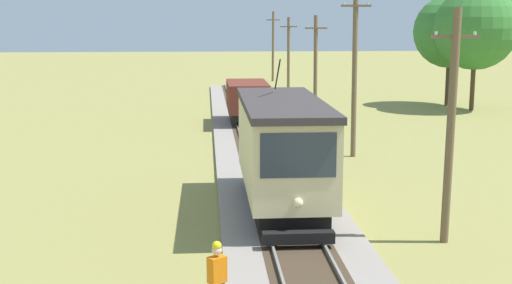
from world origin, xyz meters
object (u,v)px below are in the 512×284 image
Objects in this scene: red_tram at (282,149)px; utility_pole_far at (315,67)px; freight_car at (247,100)px; utility_pole_near_tram at (451,125)px; utility_pole_horizon at (273,46)px; tree_left_near at (450,32)px; track_worker at (217,277)px; tree_right_near at (476,28)px; utility_pole_mid at (355,70)px; gravel_pile at (309,110)px; utility_pole_distant at (288,56)px.

utility_pole_far is (4.40, 20.90, 1.22)m from red_tram.
freight_car is 23.33m from utility_pole_near_tram.
utility_pole_horizon reaches higher than utility_pole_near_tram.
utility_pole_near_tram is 0.83× the size of tree_left_near.
tree_right_near is (18.55, 33.17, 4.78)m from track_worker.
freight_car is 5.02m from utility_pole_far.
freight_car is at bearing -160.96° from tree_right_near.
utility_pole_far is (4.40, 1.55, 1.85)m from freight_car.
utility_pole_near_tram reaches higher than track_worker.
red_tram is at bearing -52.69° from track_worker.
tree_right_near is at bearing 18.92° from utility_pole_far.
utility_pole_mid reaches higher than utility_pole_far.
freight_car is 4.88m from gravel_pile.
track_worker is (-6.71, -56.90, -2.67)m from utility_pole_horizon.
tree_right_near reaches higher than utility_pole_distant.
tree_left_near is (11.01, -7.58, 2.11)m from utility_pole_distant.
utility_pole_near_tram is at bearing -90.00° from utility_pole_distant.
track_worker is (-6.71, -4.73, -2.49)m from utility_pole_near_tram.
utility_pole_horizon is 23.78m from tree_left_near.
gravel_pile is at bearing 106.12° from utility_pole_far.
red_tram is at bearing -101.89° from utility_pole_far.
tree_right_near is (12.07, 3.27, 5.18)m from gravel_pile.
utility_pole_mid is (-0.00, 12.88, 0.60)m from utility_pole_near_tram.
utility_pole_near_tram is at bearing -112.61° from tree_right_near.
tree_left_near is (11.01, 6.79, 2.06)m from utility_pole_far.
utility_pole_horizon is at bearing 84.83° from red_tram.
utility_pole_near_tram reaches higher than freight_car.
freight_car is at bearing -160.63° from utility_pole_far.
utility_pole_horizon reaches higher than utility_pole_far.
utility_pole_near_tram is 8.58m from track_worker.
tree_right_near reaches higher than track_worker.
utility_pole_near_tram reaches higher than utility_pole_distant.
freight_car is 0.78× the size of utility_pole_far.
red_tram is 29.99m from tree_right_near.
utility_pole_mid is at bearing -90.00° from utility_pole_far.
tree_left_near is 0.94× the size of tree_right_near.
tree_left_near reaches higher than freight_car.
tree_right_near reaches higher than freight_car.
utility_pole_horizon is (-0.00, 52.17, 0.17)m from utility_pole_near_tram.
track_worker is (-2.31, -27.56, -0.57)m from freight_car.
freight_car is 1.64× the size of gravel_pile.
red_tram is at bearing -89.99° from freight_car.
tree_right_near is (11.84, -23.73, 2.11)m from utility_pole_horizon.
freight_car is 0.73× the size of utility_pole_horizon.
red_tram is at bearing -123.06° from tree_right_near.
red_tram is 31.86m from tree_left_near.
utility_pole_horizon is (4.40, 48.69, 1.46)m from red_tram.
utility_pole_mid is at bearing -88.94° from gravel_pile.
tree_left_near is (11.01, -21.00, 1.82)m from utility_pole_horizon.
gravel_pile is at bearing -164.84° from tree_right_near.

